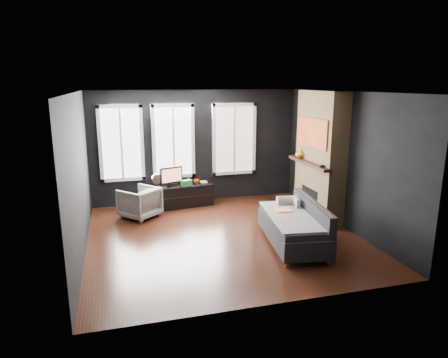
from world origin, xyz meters
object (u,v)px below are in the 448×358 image
object	(u,v)px
mug	(197,181)
mantel_vase	(300,154)
media_console	(181,196)
armchair	(139,201)
book	(201,178)
monitor	(171,175)
sofa	(293,223)

from	to	relation	value
mug	mantel_vase	bearing A→B (deg)	-27.17
media_console	mantel_vase	world-z (taller)	mantel_vase
armchair	book	distance (m)	1.67
mug	mantel_vase	world-z (taller)	mantel_vase
media_console	mantel_vase	bearing A→B (deg)	-30.48
book	media_console	bearing A→B (deg)	-164.80
mug	monitor	bearing A→B (deg)	-176.20
media_console	mug	distance (m)	0.51
media_console	monitor	bearing A→B (deg)	172.14
media_console	sofa	bearing A→B (deg)	-68.83
book	mantel_vase	bearing A→B (deg)	-30.68
monitor	mug	world-z (taller)	monitor
media_console	book	world-z (taller)	book
monitor	armchair	bearing A→B (deg)	-163.18
mantel_vase	armchair	bearing A→B (deg)	171.96
armchair	media_console	distance (m)	1.14
sofa	armchair	bearing A→B (deg)	146.05
mantel_vase	monitor	bearing A→B (deg)	158.93
monitor	book	distance (m)	0.75
monitor	mug	xyz separation A→B (m)	(0.60, 0.04, -0.19)
armchair	mug	xyz separation A→B (m)	(1.38, 0.60, 0.21)
armchair	media_console	xyz separation A→B (m)	(0.99, 0.55, -0.11)
sofa	mug	size ratio (longest dim) A/B	14.43
media_console	mantel_vase	distance (m)	2.93
sofa	armchair	distance (m)	3.42
armchair	media_console	bearing A→B (deg)	167.81
sofa	media_console	bearing A→B (deg)	126.62
sofa	monitor	distance (m)	3.36
media_console	mug	size ratio (longest dim) A/B	11.45
armchair	sofa	bearing A→B (deg)	96.99
monitor	sofa	bearing A→B (deg)	-76.50
sofa	armchair	xyz separation A→B (m)	(-2.55, 2.27, -0.04)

